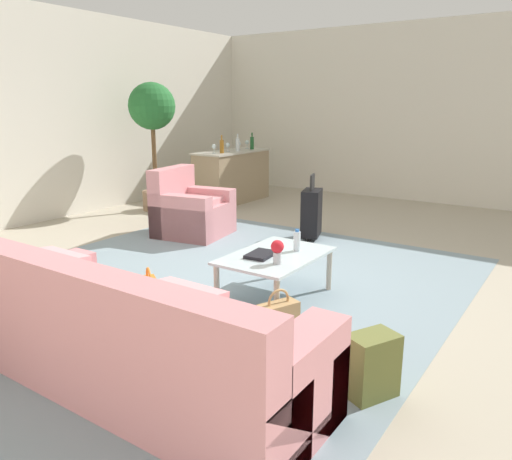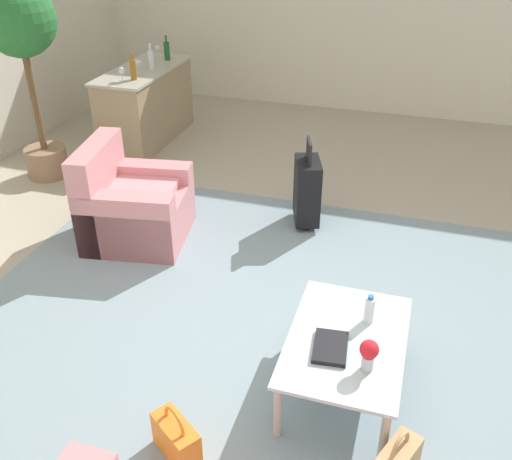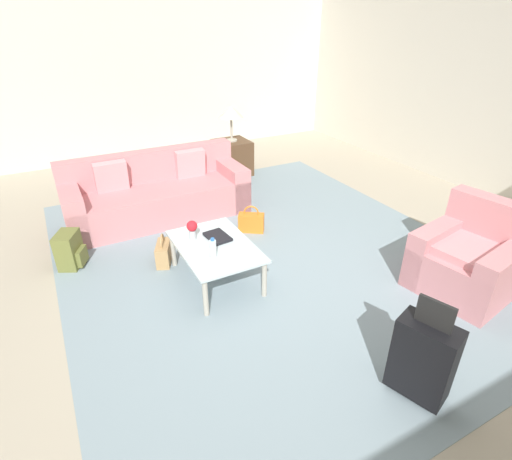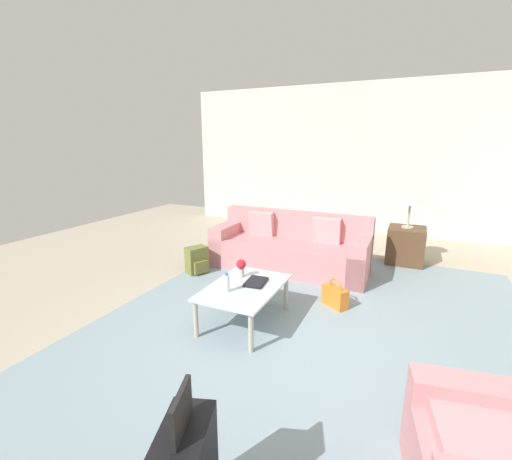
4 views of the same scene
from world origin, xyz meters
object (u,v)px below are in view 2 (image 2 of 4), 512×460
at_px(flower_vase, 369,353).
at_px(wine_glass_rightmost, 158,49).
at_px(water_bottle, 369,310).
at_px(bar_console, 146,104).
at_px(wine_glass_right_of_centre, 150,56).
at_px(armchair, 130,208).
at_px(coffee_table, 346,345).
at_px(coffee_table_book, 330,347).
at_px(suitcase_black, 307,190).
at_px(wine_bottle_amber, 133,69).
at_px(wine_bottle_green, 167,50).
at_px(potted_ficus, 22,41).
at_px(wine_glass_leftmost, 122,71).
at_px(wine_bottle_clear, 151,59).
at_px(wine_glass_left_of_centre, 138,63).
at_px(handbag_orange, 176,438).

bearing_deg(flower_vase, wine_glass_rightmost, 37.76).
height_order(water_bottle, bar_console, bar_console).
bearing_deg(wine_glass_right_of_centre, armchair, -159.23).
bearing_deg(water_bottle, coffee_table, 153.43).
bearing_deg(coffee_table_book, armchair, 50.13).
distance_m(flower_vase, suitcase_black, 2.38).
height_order(armchair, wine_bottle_amber, wine_bottle_amber).
distance_m(wine_bottle_green, potted_ficus, 1.95).
height_order(wine_glass_leftmost, potted_ficus, potted_ficus).
xyz_separation_m(coffee_table_book, bar_console, (3.62, 3.02, 0.04)).
bearing_deg(suitcase_black, wine_bottle_green, 49.34).
distance_m(coffee_table_book, suitcase_black, 2.21).
xyz_separation_m(coffee_table, potted_ficus, (2.20, 3.70, 1.10)).
bearing_deg(wine_glass_rightmost, wine_bottle_clear, -162.81).
relative_size(wine_glass_rightmost, suitcase_black, 0.18).
height_order(wine_bottle_green, suitcase_black, wine_bottle_green).
relative_size(coffee_table_book, wine_glass_right_of_centre, 1.86).
bearing_deg(wine_bottle_green, wine_glass_left_of_centre, 173.41).
distance_m(water_bottle, potted_ficus, 4.40).
height_order(bar_console, handbag_orange, bar_console).
bearing_deg(flower_vase, armchair, 56.94).
relative_size(armchair, potted_ficus, 0.48).
distance_m(wine_glass_rightmost, wine_bottle_green, 0.17).
bearing_deg(handbag_orange, wine_glass_right_of_centre, 26.96).
distance_m(coffee_table, bar_console, 4.68).
bearing_deg(suitcase_black, coffee_table, -160.71).
distance_m(wine_glass_leftmost, wine_bottle_clear, 0.55).
xyz_separation_m(water_bottle, wine_glass_leftmost, (2.77, 3.18, 0.50)).
bearing_deg(wine_glass_left_of_centre, potted_ficus, 150.06).
distance_m(coffee_table_book, wine_bottle_clear, 4.68).
relative_size(wine_glass_leftmost, potted_ficus, 0.08).
relative_size(water_bottle, bar_console, 0.13).
bearing_deg(suitcase_black, water_bottle, -156.04).
relative_size(water_bottle, wine_bottle_clear, 0.68).
bearing_deg(armchair, wine_glass_right_of_centre, 20.77).
relative_size(wine_bottle_green, suitcase_black, 0.35).
distance_m(coffee_table, handbag_orange, 1.14).
distance_m(wine_bottle_clear, potted_ficus, 1.56).
distance_m(wine_bottle_amber, handbag_orange, 4.49).
relative_size(coffee_table_book, wine_bottle_amber, 0.96).
xyz_separation_m(armchair, handbag_orange, (-2.06, -1.36, -0.17)).
relative_size(water_bottle, handbag_orange, 0.57).
distance_m(suitcase_black, potted_ficus, 3.20).
distance_m(coffee_table, coffee_table_book, 0.16).
relative_size(wine_glass_left_of_centre, suitcase_black, 0.18).
distance_m(flower_vase, wine_glass_left_of_centre, 4.80).
distance_m(coffee_table_book, wine_glass_leftmost, 4.35).
bearing_deg(wine_bottle_amber, potted_ficus, 140.02).
height_order(wine_bottle_clear, potted_ficus, potted_ficus).
distance_m(wine_glass_leftmost, potted_ficus, 1.09).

